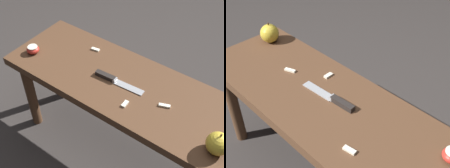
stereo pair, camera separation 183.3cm
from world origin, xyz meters
The scene contains 8 objects.
ground_plane centered at (0.00, 0.00, 0.00)m, with size 8.00×8.00×0.00m, color #383330.
wooden_bench centered at (0.00, 0.00, 0.42)m, with size 1.11×0.40×0.49m.
knife centered at (0.04, 0.02, 0.50)m, with size 0.24×0.04×0.02m.
apple_whole centered at (-0.47, 0.10, 0.53)m, with size 0.09×0.09×0.10m.
apple_cut centered at (0.47, 0.09, 0.51)m, with size 0.06×0.06×0.04m.
apple_slice_near_knife centered at (-0.22, 0.02, 0.50)m, with size 0.05×0.03×0.01m.
apple_slice_center centered at (0.24, -0.11, 0.50)m, with size 0.04×0.02×0.01m.
apple_slice_near_bowl centered at (-0.08, 0.11, 0.50)m, with size 0.02×0.04×0.01m.
Camera 1 is at (-0.54, 0.82, 1.44)m, focal length 50.00 mm.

